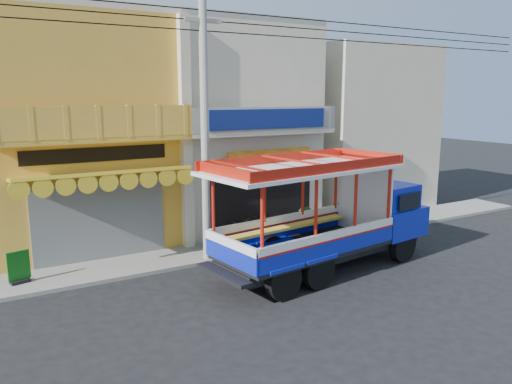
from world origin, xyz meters
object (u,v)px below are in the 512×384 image
at_px(songthaew_truck, 337,213).
at_px(potted_plant_b, 306,221).
at_px(utility_pole, 209,107).
at_px(green_sign, 19,270).
at_px(potted_plant_a, 239,229).

relative_size(songthaew_truck, potted_plant_b, 7.23).
height_order(utility_pole, songthaew_truck, utility_pole).
xyz_separation_m(songthaew_truck, green_sign, (-8.95, 3.13, -1.22)).
bearing_deg(songthaew_truck, utility_pole, 142.73).
xyz_separation_m(utility_pole, green_sign, (-5.71, 0.67, -4.52)).
xyz_separation_m(utility_pole, potted_plant_a, (1.68, 1.18, -4.47)).
bearing_deg(green_sign, songthaew_truck, -19.29).
height_order(green_sign, potted_plant_a, green_sign).
height_order(green_sign, potted_plant_b, potted_plant_b).
height_order(songthaew_truck, green_sign, songthaew_truck).
distance_m(songthaew_truck, potted_plant_a, 4.14).
bearing_deg(green_sign, utility_pole, -6.66).
xyz_separation_m(green_sign, potted_plant_b, (9.93, -0.12, 0.16)).
xyz_separation_m(green_sign, potted_plant_a, (7.39, 0.52, 0.04)).
height_order(songthaew_truck, potted_plant_b, songthaew_truck).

